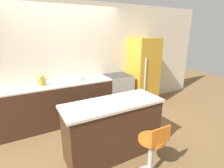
# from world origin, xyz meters

# --- Properties ---
(ground_plane) EXTENTS (14.00, 14.00, 0.00)m
(ground_plane) POSITION_xyz_m (0.00, 0.00, 0.00)
(ground_plane) COLOR brown
(wall_back) EXTENTS (8.00, 0.06, 2.60)m
(wall_back) POSITION_xyz_m (0.00, 0.63, 1.30)
(wall_back) COLOR beige
(wall_back) RESTS_ON ground_plane
(back_counter) EXTENTS (2.36, 0.58, 0.92)m
(back_counter) POSITION_xyz_m (-0.35, 0.31, 0.46)
(back_counter) COLOR #422819
(back_counter) RESTS_ON ground_plane
(kitchen_island) EXTENTS (1.58, 0.62, 0.91)m
(kitchen_island) POSITION_xyz_m (0.20, -1.13, 0.46)
(kitchen_island) COLOR #422819
(kitchen_island) RESTS_ON ground_plane
(oven_range) EXTENTS (0.63, 0.59, 0.92)m
(oven_range) POSITION_xyz_m (1.15, 0.31, 0.46)
(oven_range) COLOR #B7B2A8
(oven_range) RESTS_ON ground_plane
(refrigerator) EXTENTS (0.67, 0.65, 1.80)m
(refrigerator) POSITION_xyz_m (1.92, 0.29, 0.90)
(refrigerator) COLOR gold
(refrigerator) RESTS_ON ground_plane
(stool_chair) EXTENTS (0.36, 0.36, 0.84)m
(stool_chair) POSITION_xyz_m (0.42, -1.82, 0.43)
(stool_chair) COLOR #B7B7BC
(stool_chair) RESTS_ON ground_plane
(kettle) EXTENTS (0.16, 0.16, 0.20)m
(kettle) POSITION_xyz_m (-0.61, 0.33, 1.00)
(kettle) COLOR #B29333
(kettle) RESTS_ON back_counter
(mixing_bowl) EXTENTS (0.20, 0.20, 0.11)m
(mixing_bowl) POSITION_xyz_m (0.16, 0.33, 0.97)
(mixing_bowl) COLOR white
(mixing_bowl) RESTS_ON back_counter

